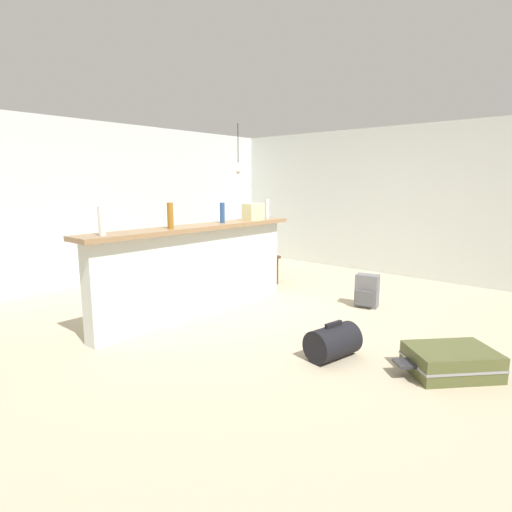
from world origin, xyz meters
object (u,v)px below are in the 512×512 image
at_px(grocery_bag, 253,212).
at_px(pendant_lamp, 238,167).
at_px(bottle_clear, 267,209).
at_px(backpack_grey, 367,291).
at_px(bottle_amber, 170,216).
at_px(suitcase_flat_olive, 451,361).
at_px(dining_chair_near_partition, 259,251).
at_px(duffel_bag_black, 333,342).
at_px(bottle_white, 102,221).
at_px(bottle_blue, 222,213).
at_px(dining_table, 236,239).

relative_size(grocery_bag, pendant_lamp, 0.33).
relative_size(bottle_clear, backpack_grey, 0.63).
height_order(bottle_amber, grocery_bag, bottle_amber).
bearing_deg(bottle_amber, bottle_clear, 0.82).
bearing_deg(suitcase_flat_olive, bottle_clear, 71.07).
relative_size(dining_chair_near_partition, duffel_bag_black, 1.76).
xyz_separation_m(bottle_amber, backpack_grey, (2.05, -1.33, -1.02)).
bearing_deg(backpack_grey, duffel_bag_black, -163.10).
height_order(grocery_bag, suitcase_flat_olive, grocery_bag).
distance_m(bottle_white, suitcase_flat_olive, 3.34).
height_order(bottle_blue, pendant_lamp, pendant_lamp).
bearing_deg(grocery_bag, bottle_amber, -179.44).
bearing_deg(backpack_grey, pendant_lamp, 86.23).
height_order(dining_table, pendant_lamp, pendant_lamp).
bearing_deg(bottle_blue, bottle_amber, -176.31).
relative_size(dining_chair_near_partition, pendant_lamp, 1.18).
height_order(bottle_amber, duffel_bag_black, bottle_amber).
xyz_separation_m(suitcase_flat_olive, backpack_grey, (1.33, 1.43, 0.09)).
distance_m(dining_table, duffel_bag_black, 3.51).
bearing_deg(pendant_lamp, dining_table, 121.72).
xyz_separation_m(bottle_clear, duffel_bag_black, (-1.32, -1.87, -1.07)).
bearing_deg(pendant_lamp, backpack_grey, -93.77).
relative_size(dining_table, suitcase_flat_olive, 1.31).
distance_m(bottle_clear, dining_table, 1.32).
relative_size(bottle_blue, bottle_clear, 0.94).
bearing_deg(grocery_bag, bottle_blue, 175.59).
bearing_deg(bottle_blue, bottle_white, -177.73).
relative_size(bottle_clear, suitcase_flat_olive, 0.32).
xyz_separation_m(grocery_bag, backpack_grey, (0.68, -1.35, -0.99)).
bearing_deg(pendant_lamp, suitcase_flat_olive, -111.20).
bearing_deg(suitcase_flat_olive, backpack_grey, 47.10).
bearing_deg(backpack_grey, bottle_white, 155.16).
height_order(bottle_white, dining_chair_near_partition, bottle_white).
bearing_deg(grocery_bag, dining_chair_near_partition, 35.31).
xyz_separation_m(pendant_lamp, suitcase_flat_olive, (-1.49, -3.84, -1.71)).
height_order(grocery_bag, dining_chair_near_partition, grocery_bag).
relative_size(bottle_blue, duffel_bag_black, 0.47).
bearing_deg(dining_chair_near_partition, bottle_blue, -158.84).
bearing_deg(bottle_white, bottle_blue, 2.27).
bearing_deg(dining_chair_near_partition, duffel_bag_black, -126.50).
relative_size(bottle_white, suitcase_flat_olive, 0.33).
bearing_deg(grocery_bag, duffel_bag_black, -118.55).
height_order(dining_chair_near_partition, backpack_grey, dining_chair_near_partition).
distance_m(pendant_lamp, duffel_bag_black, 3.84).
xyz_separation_m(dining_table, dining_chair_near_partition, (-0.05, -0.55, -0.13)).
height_order(suitcase_flat_olive, duffel_bag_black, duffel_bag_black).
bearing_deg(suitcase_flat_olive, duffel_bag_black, 111.49).
distance_m(bottle_amber, dining_chair_near_partition, 2.32).
distance_m(bottle_clear, duffel_bag_black, 2.52).
distance_m(bottle_white, backpack_grey, 3.31).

